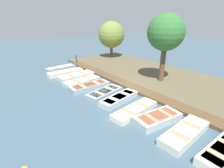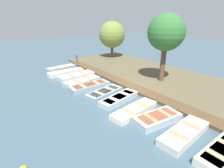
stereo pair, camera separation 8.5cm
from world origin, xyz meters
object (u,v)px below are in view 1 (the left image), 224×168
at_px(rowboat_1, 66,72).
at_px(rowboat_8, 158,118).
at_px(rowboat_0, 61,68).
at_px(rowboat_4, 90,86).
at_px(rowboat_2, 76,76).
at_px(rowboat_9, 185,133).
at_px(park_tree_far_left, 111,35).
at_px(park_tree_left, 166,33).
at_px(rowboat_5, 105,93).
at_px(rowboat_10, 222,153).
at_px(rowboat_3, 82,81).
at_px(rowboat_7, 135,110).
at_px(mooring_post_near, 76,59).
at_px(rowboat_6, 119,98).

height_order(rowboat_1, rowboat_8, rowboat_8).
height_order(rowboat_0, rowboat_4, rowboat_0).
bearing_deg(rowboat_2, rowboat_9, 86.94).
xyz_separation_m(park_tree_far_left, park_tree_left, (2.34, 10.24, 1.03)).
distance_m(rowboat_0, rowboat_5, 8.19).
height_order(rowboat_0, rowboat_10, rowboat_0).
bearing_deg(rowboat_3, rowboat_8, 83.70).
bearing_deg(rowboat_7, rowboat_0, -96.73).
height_order(rowboat_4, rowboat_5, rowboat_4).
bearing_deg(rowboat_7, rowboat_4, -94.63).
bearing_deg(rowboat_2, rowboat_5, 84.80).
relative_size(rowboat_0, mooring_post_near, 2.76).
relative_size(rowboat_10, park_tree_left, 0.47).
xyz_separation_m(rowboat_10, mooring_post_near, (-2.25, -17.61, 0.38)).
height_order(rowboat_8, mooring_post_near, mooring_post_near).
distance_m(rowboat_1, rowboat_10, 14.56).
distance_m(rowboat_0, rowboat_1, 1.74).
relative_size(rowboat_0, rowboat_7, 0.93).
distance_m(rowboat_9, park_tree_left, 8.54).
distance_m(rowboat_7, rowboat_8, 1.52).
height_order(rowboat_6, mooring_post_near, mooring_post_near).
xyz_separation_m(rowboat_10, park_tree_left, (-5.18, -7.14, 4.05)).
bearing_deg(rowboat_5, rowboat_8, 81.58).
xyz_separation_m(rowboat_5, rowboat_8, (-0.24, 4.76, 0.05)).
bearing_deg(rowboat_0, rowboat_6, 85.80).
bearing_deg(rowboat_1, rowboat_9, 93.68).
height_order(rowboat_3, rowboat_7, rowboat_7).
distance_m(rowboat_8, rowboat_10, 3.33).
bearing_deg(rowboat_10, park_tree_far_left, -112.94).
height_order(rowboat_6, rowboat_8, rowboat_8).
distance_m(rowboat_2, rowboat_5, 4.89).
bearing_deg(rowboat_6, rowboat_10, 80.04).
distance_m(rowboat_1, rowboat_5, 6.47).
distance_m(rowboat_10, park_tree_far_left, 19.18).
relative_size(rowboat_3, rowboat_7, 0.99).
height_order(rowboat_7, mooring_post_near, mooring_post_near).
height_order(rowboat_1, park_tree_far_left, park_tree_far_left).
height_order(rowboat_5, mooring_post_near, mooring_post_near).
bearing_deg(rowboat_8, rowboat_3, -80.41).
relative_size(rowboat_9, park_tree_far_left, 0.65).
xyz_separation_m(rowboat_8, mooring_post_near, (-2.27, -14.28, 0.37)).
relative_size(rowboat_1, rowboat_10, 1.31).
relative_size(rowboat_2, mooring_post_near, 2.97).
xyz_separation_m(rowboat_2, rowboat_9, (-0.13, 11.28, 0.02)).
height_order(rowboat_5, rowboat_10, rowboat_10).
xyz_separation_m(rowboat_1, rowboat_4, (-0.03, 4.68, -0.01)).
relative_size(rowboat_0, rowboat_9, 1.00).
bearing_deg(rowboat_8, rowboat_1, -80.26).
xyz_separation_m(rowboat_6, mooring_post_near, (-2.32, -11.01, 0.40)).
distance_m(rowboat_8, park_tree_left, 7.61).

